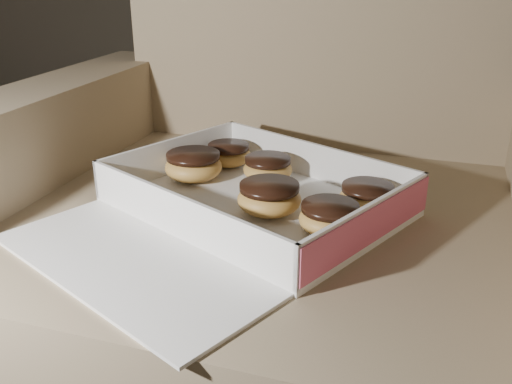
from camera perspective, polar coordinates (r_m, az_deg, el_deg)
The scene contains 13 objects.
armchair at distance 1.02m, azimuth 2.57°, elevation -6.86°, with size 0.99×0.84×1.04m.
bakery_box at distance 0.85m, azimuth -1.82°, elevation -1.77°, with size 0.57×0.61×0.07m.
donut_a at distance 0.97m, azimuth 1.18°, elevation 2.41°, with size 0.08×0.08×0.04m.
donut_b at distance 0.87m, azimuth 11.05°, elevation -0.50°, with size 0.08×0.08×0.04m.
donut_c at distance 0.79m, azimuth 7.38°, elevation -2.54°, with size 0.09×0.09×0.04m.
donut_d at distance 0.85m, azimuth 1.34°, elevation -0.55°, with size 0.10×0.10×0.05m.
donut_e at distance 0.98m, azimuth -6.27°, elevation 2.66°, with size 0.10×0.10×0.05m.
donut_f at distance 1.04m, azimuth -2.74°, elevation 3.82°, with size 0.08×0.08×0.04m.
crumb_a at distance 0.80m, azimuth 0.33°, elevation -3.70°, with size 0.01×0.01×0.00m, color black.
crumb_b at distance 0.87m, azimuth -9.10°, elevation -1.72°, with size 0.01×0.01×0.00m, color black.
crumb_c at distance 0.92m, azimuth -9.07°, elevation -0.53°, with size 0.01×0.01×0.00m, color black.
crumb_d at distance 0.76m, azimuth -1.48°, elevation -5.45°, with size 0.01×0.01×0.00m, color black.
crumb_e at distance 0.85m, azimuth -7.40°, elevation -2.47°, with size 0.01×0.01×0.00m, color black.
Camera 1 is at (0.99, -0.81, 0.83)m, focal length 40.00 mm.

